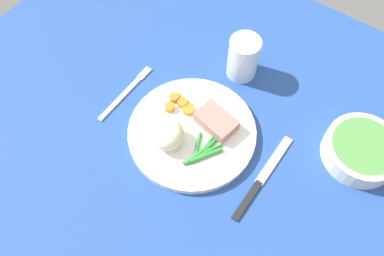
% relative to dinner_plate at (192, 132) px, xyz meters
% --- Properties ---
extents(dining_table, '(1.20, 0.90, 0.02)m').
position_rel_dinner_plate_xyz_m(dining_table, '(0.03, 0.04, -0.02)').
color(dining_table, '#234793').
rests_on(dining_table, ground).
extents(dinner_plate, '(0.26, 0.26, 0.02)m').
position_rel_dinner_plate_xyz_m(dinner_plate, '(0.00, 0.00, 0.00)').
color(dinner_plate, white).
rests_on(dinner_plate, dining_table).
extents(meat_portion, '(0.09, 0.07, 0.03)m').
position_rel_dinner_plate_xyz_m(meat_portion, '(0.03, 0.04, 0.02)').
color(meat_portion, '#B2756B').
rests_on(meat_portion, dinner_plate).
extents(mashed_potatoes, '(0.06, 0.06, 0.05)m').
position_rel_dinner_plate_xyz_m(mashed_potatoes, '(-0.02, -0.05, 0.03)').
color(mashed_potatoes, beige).
rests_on(mashed_potatoes, dinner_plate).
extents(carrot_slices, '(0.06, 0.05, 0.01)m').
position_rel_dinner_plate_xyz_m(carrot_slices, '(-0.05, 0.03, 0.01)').
color(carrot_slices, orange).
rests_on(carrot_slices, dinner_plate).
extents(green_beans, '(0.06, 0.09, 0.01)m').
position_rel_dinner_plate_xyz_m(green_beans, '(0.05, -0.03, 0.01)').
color(green_beans, '#2D8C38').
rests_on(green_beans, dinner_plate).
extents(fork, '(0.01, 0.17, 0.00)m').
position_rel_dinner_plate_xyz_m(fork, '(-0.17, -0.00, -0.01)').
color(fork, silver).
rests_on(fork, dining_table).
extents(knife, '(0.02, 0.21, 0.01)m').
position_rel_dinner_plate_xyz_m(knife, '(0.16, -0.00, -0.01)').
color(knife, black).
rests_on(knife, dining_table).
extents(water_glass, '(0.07, 0.07, 0.10)m').
position_rel_dinner_plate_xyz_m(water_glass, '(-0.00, 0.19, 0.03)').
color(water_glass, silver).
rests_on(water_glass, dining_table).
extents(salad_bowl, '(0.15, 0.15, 0.04)m').
position_rel_dinner_plate_xyz_m(salad_bowl, '(0.29, 0.15, 0.02)').
color(salad_bowl, silver).
rests_on(salad_bowl, dining_table).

